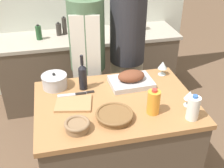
{
  "coord_description": "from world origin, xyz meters",
  "views": [
    {
      "loc": [
        -0.42,
        -1.74,
        2.14
      ],
      "look_at": [
        0.0,
        0.13,
        0.97
      ],
      "focal_mm": 45.0,
      "sensor_mm": 36.0,
      "label": 1
    }
  ],
  "objects_px": {
    "milk_jug": "(193,108)",
    "knife_chef": "(73,94)",
    "stand_mixer": "(131,20)",
    "stock_pot": "(55,81)",
    "wine_glass_left": "(163,65)",
    "condiment_bottle_short": "(64,26)",
    "person_cook_guest": "(127,48)",
    "person_cook_aproned": "(88,56)",
    "knife_paring": "(85,93)",
    "wicker_basket": "(115,115)",
    "juice_jug": "(154,102)",
    "cutting_board": "(74,103)",
    "condiment_bottle_extra": "(39,33)",
    "mixing_bowl": "(77,125)",
    "wine_bottle_green": "(83,76)",
    "wine_glass_right": "(190,96)",
    "roasting_pan": "(131,79)",
    "condiment_bottle_tall": "(59,29)"
  },
  "relations": [
    {
      "from": "knife_chef",
      "to": "condiment_bottle_short",
      "type": "height_order",
      "value": "condiment_bottle_short"
    },
    {
      "from": "cutting_board",
      "to": "knife_chef",
      "type": "relative_size",
      "value": 1.35
    },
    {
      "from": "milk_jug",
      "to": "wine_glass_right",
      "type": "bearing_deg",
      "value": 72.57
    },
    {
      "from": "wine_glass_right",
      "to": "wicker_basket",
      "type": "bearing_deg",
      "value": -176.7
    },
    {
      "from": "mixing_bowl",
      "to": "person_cook_aproned",
      "type": "bearing_deg",
      "value": 77.57
    },
    {
      "from": "person_cook_aproned",
      "to": "milk_jug",
      "type": "bearing_deg",
      "value": -48.72
    },
    {
      "from": "condiment_bottle_short",
      "to": "roasting_pan",
      "type": "bearing_deg",
      "value": -71.11
    },
    {
      "from": "knife_chef",
      "to": "person_cook_guest",
      "type": "bearing_deg",
      "value": 44.86
    },
    {
      "from": "wicker_basket",
      "to": "wine_glass_left",
      "type": "distance_m",
      "value": 0.77
    },
    {
      "from": "milk_jug",
      "to": "person_cook_guest",
      "type": "height_order",
      "value": "person_cook_guest"
    },
    {
      "from": "knife_paring",
      "to": "stand_mixer",
      "type": "bearing_deg",
      "value": 59.61
    },
    {
      "from": "milk_jug",
      "to": "condiment_bottle_short",
      "type": "xyz_separation_m",
      "value": [
        -0.75,
        1.87,
        0.0
      ]
    },
    {
      "from": "stand_mixer",
      "to": "condiment_bottle_extra",
      "type": "xyz_separation_m",
      "value": [
        -1.11,
        -0.01,
        -0.06
      ]
    },
    {
      "from": "wicker_basket",
      "to": "wine_glass_right",
      "type": "bearing_deg",
      "value": 3.3
    },
    {
      "from": "stock_pot",
      "to": "stand_mixer",
      "type": "xyz_separation_m",
      "value": [
        0.98,
        1.14,
        0.07
      ]
    },
    {
      "from": "wicker_basket",
      "to": "mixing_bowl",
      "type": "bearing_deg",
      "value": -167.04
    },
    {
      "from": "stock_pot",
      "to": "person_cook_guest",
      "type": "xyz_separation_m",
      "value": [
        0.74,
        0.43,
        0.04
      ]
    },
    {
      "from": "wine_bottle_green",
      "to": "condiment_bottle_short",
      "type": "xyz_separation_m",
      "value": [
        -0.05,
        1.3,
        -0.03
      ]
    },
    {
      "from": "wine_glass_left",
      "to": "knife_chef",
      "type": "distance_m",
      "value": 0.84
    },
    {
      "from": "wine_bottle_green",
      "to": "juice_jug",
      "type": "bearing_deg",
      "value": -44.43
    },
    {
      "from": "wine_bottle_green",
      "to": "condiment_bottle_short",
      "type": "height_order",
      "value": "wine_bottle_green"
    },
    {
      "from": "wine_bottle_green",
      "to": "stand_mixer",
      "type": "xyz_separation_m",
      "value": [
        0.75,
        1.21,
        0.01
      ]
    },
    {
      "from": "wine_glass_left",
      "to": "wine_glass_right",
      "type": "distance_m",
      "value": 0.49
    },
    {
      "from": "cutting_board",
      "to": "stand_mixer",
      "type": "distance_m",
      "value": 1.66
    },
    {
      "from": "stock_pot",
      "to": "wine_glass_left",
      "type": "xyz_separation_m",
      "value": [
        0.95,
        0.0,
        0.04
      ]
    },
    {
      "from": "juice_jug",
      "to": "wine_glass_left",
      "type": "bearing_deg",
      "value": 62.17
    },
    {
      "from": "wine_glass_left",
      "to": "knife_chef",
      "type": "relative_size",
      "value": 0.57
    },
    {
      "from": "wicker_basket",
      "to": "knife_paring",
      "type": "distance_m",
      "value": 0.41
    },
    {
      "from": "wine_bottle_green",
      "to": "stand_mixer",
      "type": "distance_m",
      "value": 1.42
    },
    {
      "from": "wine_bottle_green",
      "to": "knife_paring",
      "type": "bearing_deg",
      "value": -90.67
    },
    {
      "from": "milk_jug",
      "to": "juice_jug",
      "type": "bearing_deg",
      "value": 153.15
    },
    {
      "from": "juice_jug",
      "to": "person_cook_guest",
      "type": "height_order",
      "value": "person_cook_guest"
    },
    {
      "from": "mixing_bowl",
      "to": "milk_jug",
      "type": "xyz_separation_m",
      "value": [
        0.81,
        -0.06,
        0.05
      ]
    },
    {
      "from": "juice_jug",
      "to": "knife_chef",
      "type": "xyz_separation_m",
      "value": [
        -0.55,
        0.34,
        -0.07
      ]
    },
    {
      "from": "juice_jug",
      "to": "stand_mixer",
      "type": "bearing_deg",
      "value": 79.64
    },
    {
      "from": "cutting_board",
      "to": "juice_jug",
      "type": "distance_m",
      "value": 0.61
    },
    {
      "from": "wine_glass_left",
      "to": "condiment_bottle_extra",
      "type": "relative_size",
      "value": 0.73
    },
    {
      "from": "knife_paring",
      "to": "milk_jug",
      "type": "bearing_deg",
      "value": -35.17
    },
    {
      "from": "mixing_bowl",
      "to": "juice_jug",
      "type": "xyz_separation_m",
      "value": [
        0.56,
        0.07,
        0.06
      ]
    },
    {
      "from": "knife_chef",
      "to": "stand_mixer",
      "type": "distance_m",
      "value": 1.57
    },
    {
      "from": "stock_pot",
      "to": "person_cook_aproned",
      "type": "xyz_separation_m",
      "value": [
        0.34,
        0.42,
        -0.0
      ]
    },
    {
      "from": "knife_chef",
      "to": "wine_glass_left",
      "type": "bearing_deg",
      "value": 12.51
    },
    {
      "from": "milk_jug",
      "to": "knife_chef",
      "type": "bearing_deg",
      "value": 149.85
    },
    {
      "from": "wicker_basket",
      "to": "knife_chef",
      "type": "bearing_deg",
      "value": 126.95
    },
    {
      "from": "condiment_bottle_short",
      "to": "mixing_bowl",
      "type": "bearing_deg",
      "value": -91.93
    },
    {
      "from": "roasting_pan",
      "to": "condiment_bottle_short",
      "type": "xyz_separation_m",
      "value": [
        -0.45,
        1.33,
        0.04
      ]
    },
    {
      "from": "mixing_bowl",
      "to": "person_cook_aproned",
      "type": "height_order",
      "value": "person_cook_aproned"
    },
    {
      "from": "person_cook_guest",
      "to": "juice_jug",
      "type": "bearing_deg",
      "value": -110.06
    },
    {
      "from": "stand_mixer",
      "to": "person_cook_aproned",
      "type": "relative_size",
      "value": 0.2
    },
    {
      "from": "wine_bottle_green",
      "to": "condiment_bottle_tall",
      "type": "relative_size",
      "value": 1.89
    }
  ]
}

